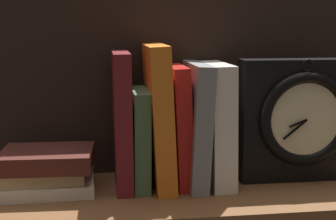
{
  "coord_description": "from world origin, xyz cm",
  "views": [
    {
      "loc": [
        -14.05,
        -82.46,
        29.57
      ],
      "look_at": [
        -2.14,
        3.69,
        13.96
      ],
      "focal_mm": 51.98,
      "sensor_mm": 36.0,
      "label": 1
    }
  ],
  "objects_px": {
    "book_orange_pandolfini": "(159,116)",
    "framed_clock": "(300,119)",
    "book_maroon_dawkins": "(122,120)",
    "book_red_requiem": "(178,126)",
    "book_green_romantic": "(140,138)",
    "book_gray_chess": "(195,124)",
    "book_white_catcher": "(216,124)",
    "book_stack_side": "(48,170)"
  },
  "relations": [
    {
      "from": "book_orange_pandolfini",
      "to": "framed_clock",
      "type": "distance_m",
      "value": 0.27
    },
    {
      "from": "book_maroon_dawkins",
      "to": "book_green_romantic",
      "type": "xyz_separation_m",
      "value": [
        0.03,
        0.0,
        -0.03
      ]
    },
    {
      "from": "book_white_catcher",
      "to": "book_stack_side",
      "type": "relative_size",
      "value": 1.37
    },
    {
      "from": "book_red_requiem",
      "to": "book_green_romantic",
      "type": "bearing_deg",
      "value": 180.0
    },
    {
      "from": "book_maroon_dawkins",
      "to": "book_white_catcher",
      "type": "xyz_separation_m",
      "value": [
        0.17,
        0.0,
        -0.01
      ]
    },
    {
      "from": "book_white_catcher",
      "to": "book_stack_side",
      "type": "xyz_separation_m",
      "value": [
        -0.31,
        -0.01,
        -0.07
      ]
    },
    {
      "from": "book_maroon_dawkins",
      "to": "book_green_romantic",
      "type": "height_order",
      "value": "book_maroon_dawkins"
    },
    {
      "from": "book_green_romantic",
      "to": "book_orange_pandolfini",
      "type": "distance_m",
      "value": 0.05
    },
    {
      "from": "book_gray_chess",
      "to": "book_orange_pandolfini",
      "type": "bearing_deg",
      "value": 180.0
    },
    {
      "from": "book_white_catcher",
      "to": "book_maroon_dawkins",
      "type": "bearing_deg",
      "value": 180.0
    },
    {
      "from": "book_orange_pandolfini",
      "to": "book_maroon_dawkins",
      "type": "bearing_deg",
      "value": 180.0
    },
    {
      "from": "book_red_requiem",
      "to": "framed_clock",
      "type": "distance_m",
      "value": 0.23
    },
    {
      "from": "book_gray_chess",
      "to": "framed_clock",
      "type": "distance_m",
      "value": 0.2
    },
    {
      "from": "book_red_requiem",
      "to": "framed_clock",
      "type": "xyz_separation_m",
      "value": [
        0.23,
        -0.01,
        0.01
      ]
    },
    {
      "from": "book_maroon_dawkins",
      "to": "book_white_catcher",
      "type": "distance_m",
      "value": 0.17
    },
    {
      "from": "book_white_catcher",
      "to": "framed_clock",
      "type": "bearing_deg",
      "value": -2.4
    },
    {
      "from": "book_red_requiem",
      "to": "book_gray_chess",
      "type": "height_order",
      "value": "book_gray_chess"
    },
    {
      "from": "book_green_romantic",
      "to": "book_white_catcher",
      "type": "distance_m",
      "value": 0.14
    },
    {
      "from": "book_maroon_dawkins",
      "to": "book_red_requiem",
      "type": "relative_size",
      "value": 1.12
    },
    {
      "from": "book_maroon_dawkins",
      "to": "book_stack_side",
      "type": "xyz_separation_m",
      "value": [
        -0.13,
        -0.01,
        -0.08
      ]
    },
    {
      "from": "book_orange_pandolfini",
      "to": "book_red_requiem",
      "type": "distance_m",
      "value": 0.04
    },
    {
      "from": "book_red_requiem",
      "to": "book_stack_side",
      "type": "relative_size",
      "value": 1.34
    },
    {
      "from": "book_green_romantic",
      "to": "book_gray_chess",
      "type": "bearing_deg",
      "value": 0.0
    },
    {
      "from": "book_green_romantic",
      "to": "book_orange_pandolfini",
      "type": "bearing_deg",
      "value": 0.0
    },
    {
      "from": "book_green_romantic",
      "to": "framed_clock",
      "type": "xyz_separation_m",
      "value": [
        0.3,
        -0.01,
        0.03
      ]
    },
    {
      "from": "framed_clock",
      "to": "book_stack_side",
      "type": "xyz_separation_m",
      "value": [
        -0.47,
        -0.0,
        -0.08
      ]
    },
    {
      "from": "book_red_requiem",
      "to": "book_maroon_dawkins",
      "type": "bearing_deg",
      "value": 180.0
    },
    {
      "from": "book_green_romantic",
      "to": "book_stack_side",
      "type": "xyz_separation_m",
      "value": [
        -0.17,
        -0.01,
        -0.05
      ]
    },
    {
      "from": "book_maroon_dawkins",
      "to": "framed_clock",
      "type": "height_order",
      "value": "book_maroon_dawkins"
    },
    {
      "from": "book_maroon_dawkins",
      "to": "framed_clock",
      "type": "distance_m",
      "value": 0.33
    },
    {
      "from": "book_orange_pandolfini",
      "to": "book_red_requiem",
      "type": "bearing_deg",
      "value": 0.0
    },
    {
      "from": "book_orange_pandolfini",
      "to": "book_stack_side",
      "type": "distance_m",
      "value": 0.22
    },
    {
      "from": "book_maroon_dawkins",
      "to": "book_red_requiem",
      "type": "distance_m",
      "value": 0.1
    },
    {
      "from": "book_orange_pandolfini",
      "to": "book_white_catcher",
      "type": "xyz_separation_m",
      "value": [
        0.11,
        0.0,
        -0.02
      ]
    },
    {
      "from": "book_green_romantic",
      "to": "book_red_requiem",
      "type": "bearing_deg",
      "value": 0.0
    },
    {
      "from": "book_orange_pandolfini",
      "to": "book_white_catcher",
      "type": "bearing_deg",
      "value": 0.0
    },
    {
      "from": "book_maroon_dawkins",
      "to": "book_gray_chess",
      "type": "height_order",
      "value": "book_maroon_dawkins"
    },
    {
      "from": "book_red_requiem",
      "to": "book_white_catcher",
      "type": "height_order",
      "value": "book_white_catcher"
    },
    {
      "from": "book_gray_chess",
      "to": "framed_clock",
      "type": "xyz_separation_m",
      "value": [
        0.2,
        -0.01,
        0.0
      ]
    },
    {
      "from": "book_orange_pandolfini",
      "to": "book_gray_chess",
      "type": "relative_size",
      "value": 1.15
    },
    {
      "from": "book_green_romantic",
      "to": "framed_clock",
      "type": "bearing_deg",
      "value": -1.28
    },
    {
      "from": "book_green_romantic",
      "to": "book_orange_pandolfini",
      "type": "xyz_separation_m",
      "value": [
        0.03,
        0.0,
        0.04
      ]
    }
  ]
}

